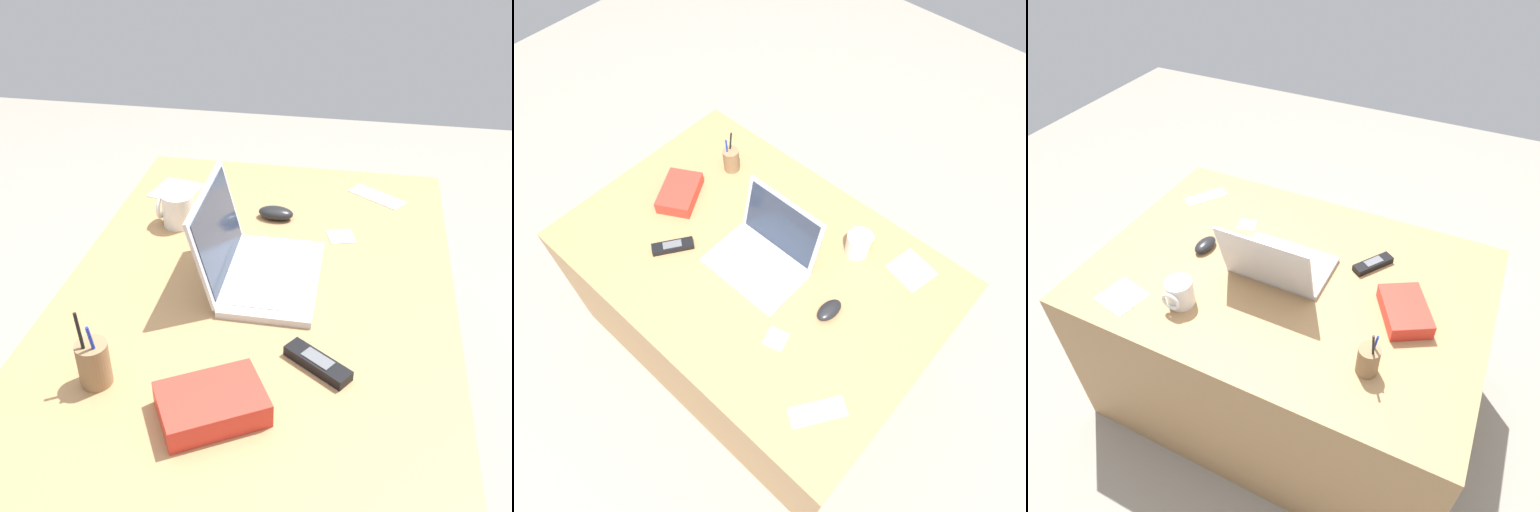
# 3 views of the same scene
# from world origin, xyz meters

# --- Properties ---
(ground_plane) EXTENTS (6.00, 6.00, 0.00)m
(ground_plane) POSITION_xyz_m (0.00, 0.00, 0.00)
(ground_plane) COLOR gray
(desk) EXTENTS (1.39, 0.95, 0.71)m
(desk) POSITION_xyz_m (0.00, 0.00, 0.35)
(desk) COLOR #A87C4F
(desk) RESTS_ON ground
(laptop) EXTENTS (0.34, 0.28, 0.24)m
(laptop) POSITION_xyz_m (0.03, 0.01, 0.76)
(laptop) COLOR silver
(laptop) RESTS_ON desk
(computer_mouse) EXTENTS (0.07, 0.11, 0.04)m
(computer_mouse) POSITION_xyz_m (0.34, 0.01, 0.72)
(computer_mouse) COLOR black
(computer_mouse) RESTS_ON desk
(coffee_mug_white) EXTENTS (0.09, 0.10, 0.09)m
(coffee_mug_white) POSITION_xyz_m (0.26, 0.28, 0.75)
(coffee_mug_white) COLOR white
(coffee_mug_white) RESTS_ON desk
(cordless_phone) EXTENTS (0.12, 0.15, 0.03)m
(cordless_phone) POSITION_xyz_m (-0.26, -0.17, 0.72)
(cordless_phone) COLOR black
(cordless_phone) RESTS_ON desk
(pen_holder) EXTENTS (0.07, 0.07, 0.18)m
(pen_holder) POSITION_xyz_m (-0.38, 0.26, 0.76)
(pen_holder) COLOR olive
(pen_holder) RESTS_ON desk
(snack_bag) EXTENTS (0.22, 0.24, 0.05)m
(snack_bag) POSITION_xyz_m (-0.42, 0.01, 0.73)
(snack_bag) COLOR red
(snack_bag) RESTS_ON desk
(paper_note_near_laptop) EXTENTS (0.15, 0.18, 0.00)m
(paper_note_near_laptop) POSITION_xyz_m (0.52, -0.28, 0.71)
(paper_note_near_laptop) COLOR white
(paper_note_near_laptop) RESTS_ON desk
(paper_note_left) EXTENTS (0.09, 0.09, 0.00)m
(paper_note_left) POSITION_xyz_m (0.27, -0.19, 0.71)
(paper_note_left) COLOR white
(paper_note_left) RESTS_ON desk
(paper_note_right) EXTENTS (0.16, 0.16, 0.00)m
(paper_note_right) POSITION_xyz_m (0.46, 0.34, 0.71)
(paper_note_right) COLOR white
(paper_note_right) RESTS_ON desk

